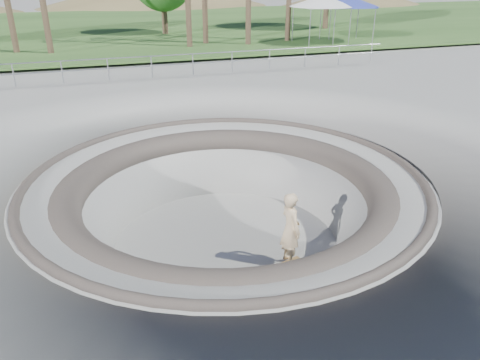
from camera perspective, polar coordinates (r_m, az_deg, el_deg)
The scene contains 9 objects.
ground at distance 12.02m, azimuth -1.77°, elevation 0.22°, with size 180.00×180.00×0.00m, color gray.
skate_bowl at distance 12.88m, azimuth -1.66°, elevation -7.23°, with size 14.00×14.00×4.10m.
grass_strip at distance 44.87m, azimuth -15.15°, elevation 17.58°, with size 180.00×36.00×0.12m.
distant_hills at distance 69.08m, azimuth -12.89°, elevation 13.84°, with size 103.20×45.00×28.60m.
safety_railing at distance 23.12m, azimuth -10.73°, elevation 13.44°, with size 25.00×0.06×1.03m.
skateboard at distance 12.02m, azimuth 5.97°, elevation -9.99°, with size 0.76×0.41×0.08m.
skater at distance 11.50m, azimuth 6.18°, elevation -5.98°, with size 0.70×0.46×1.92m, color #D5B68A.
canopy_white at distance 33.48m, azimuth 9.98°, elevation 20.69°, with size 6.05×6.05×3.06m.
canopy_blue at distance 34.57m, azimuth 13.08°, elevation 20.44°, with size 5.83×5.83×2.98m.
Camera 1 is at (-3.13, -10.51, 4.92)m, focal length 35.00 mm.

